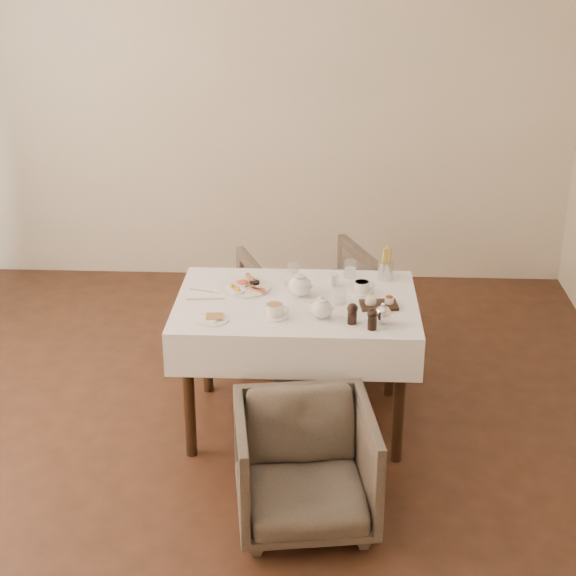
% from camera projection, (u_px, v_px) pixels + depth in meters
% --- Properties ---
extents(table, '(1.28, 0.88, 0.75)m').
position_uv_depth(table, '(296.00, 320.00, 4.72)').
color(table, black).
rests_on(table, ground).
extents(armchair_near, '(0.71, 0.73, 0.59)m').
position_uv_depth(armchair_near, '(305.00, 467.00, 4.07)').
color(armchair_near, '#453E33').
rests_on(armchair_near, ground).
extents(armchair_far, '(0.99, 1.01, 0.71)m').
position_uv_depth(armchair_far, '(311.00, 308.00, 5.55)').
color(armchair_far, '#453E33').
rests_on(armchair_far, ground).
extents(breakfast_plate, '(0.30, 0.30, 0.04)m').
position_uv_depth(breakfast_plate, '(244.00, 286.00, 4.82)').
color(breakfast_plate, white).
rests_on(breakfast_plate, table).
extents(side_plate, '(0.18, 0.17, 0.02)m').
position_uv_depth(side_plate, '(211.00, 319.00, 4.44)').
color(side_plate, white).
rests_on(side_plate, table).
extents(teapot_centre, '(0.21, 0.18, 0.14)m').
position_uv_depth(teapot_centre, '(300.00, 284.00, 4.70)').
color(teapot_centre, white).
rests_on(teapot_centre, table).
extents(teapot_front, '(0.18, 0.16, 0.12)m').
position_uv_depth(teapot_front, '(322.00, 307.00, 4.44)').
color(teapot_front, white).
rests_on(teapot_front, table).
extents(creamer, '(0.08, 0.08, 0.07)m').
position_uv_depth(creamer, '(333.00, 280.00, 4.84)').
color(creamer, white).
rests_on(creamer, table).
extents(teacup_near, '(0.14, 0.14, 0.07)m').
position_uv_depth(teacup_near, '(275.00, 311.00, 4.47)').
color(teacup_near, white).
rests_on(teacup_near, table).
extents(teacup_far, '(0.13, 0.13, 0.06)m').
position_uv_depth(teacup_far, '(362.00, 288.00, 4.75)').
color(teacup_far, white).
rests_on(teacup_far, table).
extents(glass_left, '(0.08, 0.08, 0.09)m').
position_uv_depth(glass_left, '(293.00, 271.00, 4.92)').
color(glass_left, silver).
rests_on(glass_left, table).
extents(glass_mid, '(0.08, 0.08, 0.09)m').
position_uv_depth(glass_mid, '(340.00, 296.00, 4.61)').
color(glass_mid, silver).
rests_on(glass_mid, table).
extents(glass_right, '(0.09, 0.09, 0.10)m').
position_uv_depth(glass_right, '(350.00, 269.00, 4.95)').
color(glass_right, silver).
rests_on(glass_right, table).
extents(condiment_board, '(0.21, 0.15, 0.05)m').
position_uv_depth(condiment_board, '(378.00, 304.00, 4.59)').
color(condiment_board, black).
rests_on(condiment_board, table).
extents(pepper_mill_left, '(0.06, 0.06, 0.11)m').
position_uv_depth(pepper_mill_left, '(352.00, 314.00, 4.39)').
color(pepper_mill_left, black).
rests_on(pepper_mill_left, table).
extents(pepper_mill_right, '(0.07, 0.07, 0.11)m').
position_uv_depth(pepper_mill_right, '(372.00, 319.00, 4.33)').
color(pepper_mill_right, black).
rests_on(pepper_mill_right, table).
extents(silver_pot, '(0.13, 0.12, 0.11)m').
position_uv_depth(silver_pot, '(383.00, 313.00, 4.39)').
color(silver_pot, white).
rests_on(silver_pot, table).
extents(fries_cup, '(0.09, 0.09, 0.19)m').
position_uv_depth(fries_cup, '(386.00, 265.00, 4.91)').
color(fries_cup, silver).
rests_on(fries_cup, table).
extents(cutlery_fork, '(0.18, 0.07, 0.00)m').
position_uv_depth(cutlery_fork, '(206.00, 291.00, 4.78)').
color(cutlery_fork, silver).
rests_on(cutlery_fork, table).
extents(cutlery_knife, '(0.20, 0.03, 0.00)m').
position_uv_depth(cutlery_knife, '(206.00, 299.00, 4.68)').
color(cutlery_knife, silver).
rests_on(cutlery_knife, table).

